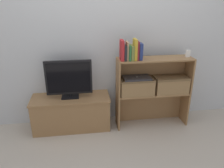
% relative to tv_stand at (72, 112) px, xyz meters
% --- Properties ---
extents(ground_plane, '(16.00, 16.00, 0.00)m').
position_rel_tv_stand_xyz_m(ground_plane, '(0.54, -0.19, -0.23)').
color(ground_plane, '#BCB2A3').
extents(wall_back, '(10.00, 0.05, 2.40)m').
position_rel_tv_stand_xyz_m(wall_back, '(0.54, 0.22, 0.97)').
color(wall_back, silver).
rests_on(wall_back, ground_plane).
extents(tv_stand, '(1.01, 0.39, 0.45)m').
position_rel_tv_stand_xyz_m(tv_stand, '(0.00, 0.00, 0.00)').
color(tv_stand, olive).
rests_on(tv_stand, ground_plane).
extents(tv, '(0.58, 0.14, 0.50)m').
position_rel_tv_stand_xyz_m(tv, '(-0.00, -0.00, 0.49)').
color(tv, black).
rests_on(tv, tv_stand).
extents(bookshelf_lower_tier, '(0.97, 0.26, 0.48)m').
position_rel_tv_stand_xyz_m(bookshelf_lower_tier, '(1.09, 0.00, 0.07)').
color(bookshelf_lower_tier, olive).
rests_on(bookshelf_lower_tier, ground_plane).
extents(bookshelf_upper_tier, '(0.97, 0.26, 0.47)m').
position_rel_tv_stand_xyz_m(bookshelf_upper_tier, '(1.09, 0.00, 0.55)').
color(bookshelf_upper_tier, olive).
rests_on(bookshelf_upper_tier, bookshelf_lower_tier).
extents(book_crimson, '(0.04, 0.14, 0.25)m').
position_rel_tv_stand_xyz_m(book_crimson, '(0.66, -0.08, 0.85)').
color(book_crimson, '#B22328').
rests_on(book_crimson, bookshelf_upper_tier).
extents(book_charcoal, '(0.03, 0.14, 0.18)m').
position_rel_tv_stand_xyz_m(book_charcoal, '(0.69, -0.08, 0.81)').
color(book_charcoal, '#232328').
rests_on(book_charcoal, bookshelf_upper_tier).
extents(book_tan, '(0.02, 0.13, 0.22)m').
position_rel_tv_stand_xyz_m(book_tan, '(0.72, -0.08, 0.84)').
color(book_tan, tan).
rests_on(book_tan, bookshelf_upper_tier).
extents(book_forest, '(0.02, 0.16, 0.19)m').
position_rel_tv_stand_xyz_m(book_forest, '(0.74, -0.08, 0.82)').
color(book_forest, '#286638').
rests_on(book_forest, bookshelf_upper_tier).
extents(book_olive, '(0.03, 0.16, 0.18)m').
position_rel_tv_stand_xyz_m(book_olive, '(0.78, -0.08, 0.81)').
color(book_olive, olive).
rests_on(book_olive, bookshelf_upper_tier).
extents(book_mustard, '(0.03, 0.14, 0.25)m').
position_rel_tv_stand_xyz_m(book_mustard, '(0.82, -0.08, 0.85)').
color(book_mustard, gold).
rests_on(book_mustard, bookshelf_upper_tier).
extents(book_maroon, '(0.02, 0.13, 0.23)m').
position_rel_tv_stand_xyz_m(book_maroon, '(0.85, -0.08, 0.84)').
color(book_maroon, maroon).
rests_on(book_maroon, bookshelf_upper_tier).
extents(book_navy, '(0.04, 0.12, 0.20)m').
position_rel_tv_stand_xyz_m(book_navy, '(0.88, -0.08, 0.82)').
color(book_navy, navy).
rests_on(book_navy, bookshelf_upper_tier).
extents(baby_monitor, '(0.05, 0.04, 0.12)m').
position_rel_tv_stand_xyz_m(baby_monitor, '(1.52, -0.06, 0.77)').
color(baby_monitor, white).
rests_on(baby_monitor, bookshelf_upper_tier).
extents(storage_basket_left, '(0.44, 0.23, 0.22)m').
position_rel_tv_stand_xyz_m(storage_basket_left, '(0.86, -0.07, 0.37)').
color(storage_basket_left, '#937047').
rests_on(storage_basket_left, bookshelf_lower_tier).
extents(storage_basket_right, '(0.44, 0.23, 0.22)m').
position_rel_tv_stand_xyz_m(storage_basket_right, '(1.32, -0.07, 0.37)').
color(storage_basket_right, '#937047').
rests_on(storage_basket_right, bookshelf_lower_tier).
extents(laptop, '(0.35, 0.21, 0.02)m').
position_rel_tv_stand_xyz_m(laptop, '(0.86, -0.07, 0.48)').
color(laptop, '#2D2D33').
rests_on(laptop, storage_basket_left).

